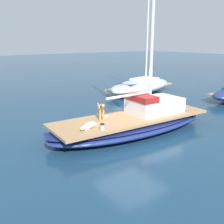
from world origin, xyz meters
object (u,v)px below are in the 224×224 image
object	(u,v)px
deck_winch	(102,127)
coiled_rope	(103,116)
dog_white	(89,126)
dog_tan	(101,109)
moored_boat_port_side	(141,86)
sailboat_main	(132,124)

from	to	relation	value
deck_winch	coiled_rope	bearing A→B (deg)	143.53
dog_white	coiled_rope	xyz separation A→B (m)	(-0.85, 1.21, -0.08)
dog_tan	moored_boat_port_side	distance (m)	8.91
coiled_rope	moored_boat_port_side	size ratio (longest dim) A/B	0.04
dog_white	deck_winch	world-z (taller)	dog_white
sailboat_main	dog_white	world-z (taller)	dog_white
sailboat_main	moored_boat_port_side	xyz separation A→B (m)	(-5.81, 5.88, 0.19)
moored_boat_port_side	deck_winch	bearing A→B (deg)	-50.36
dog_tan	moored_boat_port_side	size ratio (longest dim) A/B	0.12
coiled_rope	moored_boat_port_side	distance (m)	8.58
sailboat_main	coiled_rope	size ratio (longest dim) A/B	22.78
sailboat_main	moored_boat_port_side	distance (m)	8.27
dog_tan	deck_winch	distance (m)	1.27
dog_tan	coiled_rope	bearing A→B (deg)	126.88
dog_tan	deck_winch	world-z (taller)	dog_tan
deck_winch	dog_tan	bearing A→B (deg)	147.72
deck_winch	moored_boat_port_side	distance (m)	10.06
coiled_rope	dog_tan	bearing A→B (deg)	-53.12
sailboat_main	dog_tan	size ratio (longest dim) A/B	8.14
coiled_rope	dog_white	bearing A→B (deg)	-54.89
dog_white	deck_winch	size ratio (longest dim) A/B	4.38
dog_white	deck_winch	xyz separation A→B (m)	(0.38, 0.30, -0.01)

